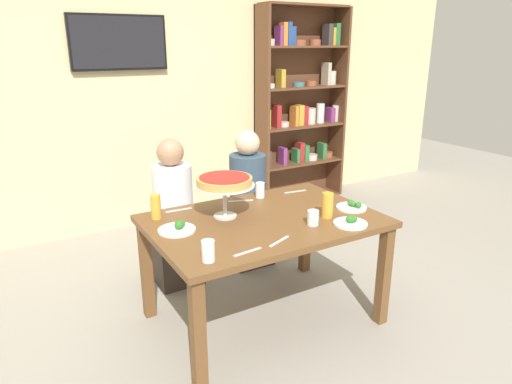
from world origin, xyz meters
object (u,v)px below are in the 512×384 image
cutlery_spare_fork (179,210)px  salad_plate_far_diner (351,222)px  salad_plate_spare (352,207)px  cutlery_fork_near (279,241)px  beer_glass_amber_tall (156,207)px  bookshelf (301,104)px  beer_glass_amber_short (327,205)px  diner_far_left (174,223)px  salad_plate_near_diner (178,229)px  dining_table (264,231)px  cutlery_fork_far (295,192)px  cutlery_knife_far (241,201)px  cutlery_knife_near (248,252)px  television (119,43)px  deep_dish_pizza_stand (225,183)px  water_glass_clear_spare (260,190)px  water_glass_clear_near (313,218)px  diner_far_right (248,208)px  water_glass_clear_far (208,251)px

cutlery_spare_fork → salad_plate_far_diner: bearing=139.6°
salad_plate_spare → cutlery_fork_near: bearing=-164.1°
salad_plate_spare → beer_glass_amber_tall: 1.31m
bookshelf → beer_glass_amber_short: 2.61m
diner_far_left → salad_plate_near_diner: 0.80m
bookshelf → diner_far_left: (-2.04, -1.21, -0.64)m
diner_far_left → dining_table: bearing=21.4°
salad_plate_spare → salad_plate_near_diner: bearing=168.6°
cutlery_fork_far → cutlery_knife_far: size_ratio=1.00×
salad_plate_far_diner → cutlery_knife_near: salad_plate_far_diner is taller
cutlery_knife_near → cutlery_fork_far: 1.11m
diner_far_left → television: bearing=178.5°
dining_table → cutlery_knife_far: bearing=85.1°
salad_plate_spare → cutlery_knife_near: 0.98m
salad_plate_far_diner → cutlery_fork_far: salad_plate_far_diner is taller
bookshelf → salad_plate_far_diner: size_ratio=10.48×
deep_dish_pizza_stand → beer_glass_amber_short: 0.67m
beer_glass_amber_short → deep_dish_pizza_stand: bearing=148.8°
beer_glass_amber_tall → cutlery_fork_near: bearing=-55.4°
diner_far_left → water_glass_clear_spare: bearing=49.8°
beer_glass_amber_tall → cutlery_fork_far: size_ratio=0.89×
water_glass_clear_spare → beer_glass_amber_tall: bearing=-178.0°
salad_plate_far_diner → salad_plate_spare: size_ratio=1.03×
television → water_glass_clear_near: size_ratio=9.40×
deep_dish_pizza_stand → dining_table: bearing=-37.0°
cutlery_knife_far → beer_glass_amber_tall: bearing=21.2°
salad_plate_far_diner → salad_plate_spare: (0.20, 0.22, 0.00)m
deep_dish_pizza_stand → cutlery_knife_near: (-0.14, -0.54, -0.23)m
cutlery_knife_far → cutlery_spare_fork: 0.45m
diner_far_right → cutlery_knife_near: (-0.67, -1.20, 0.25)m
cutlery_knife_near → salad_plate_far_diner: bearing=-4.9°
diner_far_right → cutlery_fork_near: diner_far_right is taller
cutlery_fork_near → cutlery_knife_far: same height
cutlery_knife_near → dining_table: bearing=42.3°
diner_far_left → cutlery_spare_fork: size_ratio=6.39×
beer_glass_amber_short → cutlery_spare_fork: 0.99m
dining_table → salad_plate_far_diner: 0.56m
diner_far_right → salad_plate_near_diner: (-0.89, -0.72, 0.26)m
diner_far_right → salad_plate_spare: (0.28, -0.96, 0.26)m
beer_glass_amber_short → water_glass_clear_spare: 0.59m
beer_glass_amber_tall → water_glass_clear_far: beer_glass_amber_tall is taller
water_glass_clear_near → water_glass_clear_spare: (-0.01, 0.62, 0.01)m
diner_far_right → water_glass_clear_spare: bearing=-18.0°
deep_dish_pizza_stand → water_glass_clear_spare: size_ratio=3.45×
salad_plate_near_diner → beer_glass_amber_tall: size_ratio=1.42×
television → cutlery_knife_far: television is taller
salad_plate_near_diner → cutlery_fork_near: bearing=-45.1°
water_glass_clear_near → cutlery_spare_fork: size_ratio=0.52×
deep_dish_pizza_stand → salad_plate_far_diner: 0.83m
salad_plate_spare → beer_glass_amber_short: 0.26m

